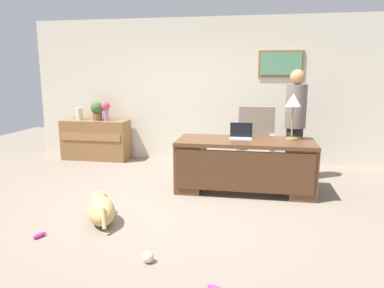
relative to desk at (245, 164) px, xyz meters
name	(u,v)px	position (x,y,z in m)	size (l,w,h in m)	color
ground_plane	(183,205)	(-0.75, -0.72, -0.41)	(12.00, 12.00, 0.00)	gray
back_wall	(210,90)	(-0.74, 1.88, 0.94)	(7.00, 0.16, 2.70)	beige
desk	(245,164)	(0.00, 0.00, 0.00)	(1.93, 0.81, 0.74)	brown
credenza	(96,140)	(-2.96, 1.53, -0.02)	(1.29, 0.50, 0.77)	olive
armchair	(256,145)	(0.15, 0.98, 0.09)	(0.60, 0.59, 1.12)	gray
person_standing	(295,123)	(0.74, 0.78, 0.49)	(0.32, 0.32, 1.73)	#262323
dog_lying	(101,209)	(-1.56, -1.42, -0.25)	(0.53, 0.67, 0.30)	tan
laptop	(241,135)	(-0.07, 0.13, 0.39)	(0.32, 0.22, 0.22)	#B2B5BA
desk_lamp	(293,103)	(0.64, 0.17, 0.86)	(0.22, 0.22, 0.65)	#9E8447
vase_with_flowers	(106,109)	(-2.74, 1.53, 0.59)	(0.17, 0.17, 0.37)	#B980C2
vase_empty	(79,114)	(-3.29, 1.53, 0.48)	(0.13, 0.13, 0.24)	silver
potted_plant	(97,110)	(-2.91, 1.53, 0.56)	(0.24, 0.24, 0.36)	brown
dog_toy_ball	(148,257)	(-0.77, -2.19, -0.36)	(0.10, 0.10, 0.10)	beige
dog_toy_plush	(39,235)	(-2.02, -1.91, -0.38)	(0.15, 0.05, 0.05)	#D8338C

